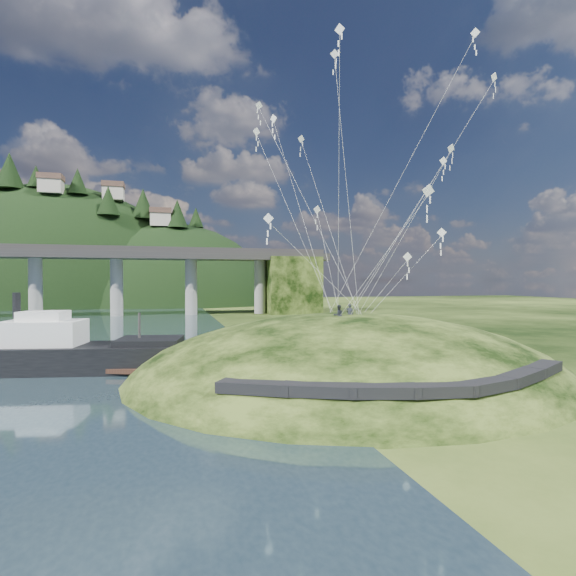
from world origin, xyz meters
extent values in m
plane|color=black|center=(0.00, 0.00, 0.00)|extent=(320.00, 320.00, 0.00)
ellipsoid|color=black|center=(8.00, 2.00, -1.50)|extent=(36.00, 32.00, 13.00)
cube|color=black|center=(-1.50, -8.00, 2.03)|extent=(4.32, 3.62, 0.71)
cube|color=black|center=(1.50, -9.65, 2.09)|extent=(4.10, 2.97, 0.61)
cube|color=black|center=(4.50, -10.65, 2.08)|extent=(3.85, 2.37, 0.62)
cube|color=black|center=(7.50, -11.10, 2.04)|extent=(3.62, 1.83, 0.66)
cube|color=black|center=(10.50, -10.90, 2.05)|extent=(3.82, 2.27, 0.68)
cube|color=black|center=(13.50, -9.95, 2.14)|extent=(4.11, 2.97, 0.71)
cube|color=black|center=(16.50, -8.40, 2.16)|extent=(4.26, 3.43, 0.66)
cylinder|color=gray|center=(-32.00, 70.00, 6.50)|extent=(2.60, 2.60, 13.00)
cylinder|color=gray|center=(-16.50, 70.00, 6.50)|extent=(2.60, 2.60, 13.00)
cylinder|color=gray|center=(-1.00, 70.00, 6.50)|extent=(2.60, 2.60, 13.00)
cylinder|color=gray|center=(14.50, 70.00, 6.50)|extent=(2.60, 2.60, 13.00)
cube|color=black|center=(22.00, 70.00, 6.50)|extent=(12.00, 11.00, 13.00)
ellipsoid|color=black|center=(-40.00, 126.00, -6.00)|extent=(96.00, 68.00, 88.00)
ellipsoid|color=black|center=(-5.00, 118.00, -10.00)|extent=(76.00, 56.00, 72.00)
cone|color=black|center=(-49.87, 114.63, 39.23)|extent=(8.01, 8.01, 10.54)
cone|color=black|center=(-42.87, 114.06, 37.88)|extent=(4.97, 4.97, 6.54)
cone|color=black|center=(-31.40, 112.04, 36.68)|extent=(5.83, 5.83, 7.67)
cone|color=black|center=(-22.45, 107.08, 30.58)|extent=(6.47, 6.47, 8.51)
cone|color=black|center=(-13.22, 113.99, 31.23)|extent=(7.13, 7.13, 9.38)
cone|color=black|center=(-3.12, 109.03, 27.87)|extent=(6.56, 6.56, 8.63)
cone|color=black|center=(2.77, 114.63, 27.68)|extent=(4.88, 4.88, 6.42)
cube|color=beige|center=(-38.00, 110.00, 34.28)|extent=(6.00, 5.00, 4.00)
cube|color=brown|center=(-38.00, 110.00, 36.98)|extent=(6.40, 5.40, 1.60)
cube|color=beige|center=(-22.00, 116.00, 34.18)|extent=(6.00, 5.00, 4.00)
cube|color=brown|center=(-22.00, 116.00, 36.88)|extent=(6.40, 5.40, 1.60)
cube|color=beige|center=(-8.00, 110.00, 25.88)|extent=(6.00, 5.00, 4.00)
cube|color=brown|center=(-8.00, 110.00, 28.58)|extent=(6.40, 5.40, 1.60)
cube|color=black|center=(-13.47, 9.51, 1.12)|extent=(19.62, 8.47, 2.25)
cube|color=white|center=(-16.02, 9.97, 3.11)|extent=(6.62, 4.81, 2.42)
cube|color=white|center=(-16.02, 9.97, 4.58)|extent=(3.86, 3.16, 1.04)
cube|color=black|center=(-7.52, 8.44, 2.50)|extent=(5.87, 5.17, 0.52)
cylinder|color=black|center=(-18.15, 10.36, 5.61)|extent=(0.60, 0.60, 2.07)
cylinder|color=#2D2B2B|center=(-8.37, 8.59, 3.63)|extent=(0.21, 0.21, 2.59)
cube|color=#321C14|center=(-7.45, 6.34, 0.47)|extent=(14.55, 7.44, 0.37)
cylinder|color=#321C14|center=(-13.33, 8.61, 0.21)|extent=(0.32, 0.32, 1.05)
cylinder|color=#321C14|center=(-10.39, 7.48, 0.21)|extent=(0.32, 0.32, 1.05)
cylinder|color=#321C14|center=(-7.45, 6.34, 0.21)|extent=(0.32, 0.32, 1.05)
cylinder|color=#321C14|center=(-4.51, 5.21, 0.21)|extent=(0.32, 0.32, 1.05)
cylinder|color=#321C14|center=(-1.57, 4.08, 0.21)|extent=(0.32, 0.32, 1.05)
imported|color=#242630|center=(7.79, 1.44, 5.83)|extent=(0.72, 0.63, 1.66)
imported|color=#242630|center=(6.63, 0.83, 5.79)|extent=(0.80, 0.63, 1.64)
cube|color=white|center=(17.32, 3.36, 11.88)|extent=(0.57, 0.67, 0.82)
cube|color=white|center=(17.32, 3.36, 11.29)|extent=(0.10, 0.08, 0.49)
cube|color=white|center=(17.32, 3.36, 10.69)|extent=(0.10, 0.08, 0.49)
cube|color=white|center=(17.32, 3.36, 10.10)|extent=(0.10, 0.08, 0.49)
cube|color=white|center=(4.60, -4.44, 23.62)|extent=(0.54, 0.48, 0.66)
cube|color=white|center=(4.60, -4.44, 23.13)|extent=(0.09, 0.05, 0.40)
cube|color=white|center=(4.60, -4.44, 22.64)|extent=(0.09, 0.05, 0.40)
cube|color=white|center=(4.60, -4.44, 22.15)|extent=(0.09, 0.05, 0.40)
cube|color=white|center=(5.97, 0.07, 24.42)|extent=(0.65, 0.23, 0.65)
cube|color=white|center=(5.97, 0.07, 23.95)|extent=(0.09, 0.02, 0.38)
cube|color=white|center=(5.97, 0.07, 23.48)|extent=(0.09, 0.02, 0.38)
cube|color=white|center=(5.97, 0.07, 23.01)|extent=(0.09, 0.02, 0.38)
cube|color=white|center=(13.08, 1.82, 9.60)|extent=(0.77, 0.19, 0.77)
cube|color=white|center=(13.08, 1.82, 9.05)|extent=(0.10, 0.02, 0.45)
cube|color=white|center=(13.08, 1.82, 8.49)|extent=(0.10, 0.02, 0.45)
cube|color=white|center=(13.08, 1.82, 7.94)|extent=(0.10, 0.02, 0.45)
cube|color=white|center=(6.35, 9.92, 21.19)|extent=(0.70, 0.25, 0.69)
cube|color=white|center=(6.35, 9.92, 20.68)|extent=(0.09, 0.07, 0.41)
cube|color=white|center=(6.35, 9.92, 20.18)|extent=(0.09, 0.07, 0.41)
cube|color=white|center=(6.35, 9.92, 19.67)|extent=(0.09, 0.07, 0.41)
cube|color=white|center=(3.37, 8.74, 22.43)|extent=(0.48, 0.64, 0.75)
cube|color=white|center=(3.37, 8.74, 21.89)|extent=(0.09, 0.08, 0.44)
cube|color=white|center=(3.37, 8.74, 21.35)|extent=(0.09, 0.08, 0.44)
cube|color=white|center=(3.37, 8.74, 20.80)|extent=(0.09, 0.08, 0.44)
cube|color=white|center=(1.00, 0.30, 12.13)|extent=(0.69, 0.43, 0.77)
cube|color=white|center=(1.00, 0.30, 11.58)|extent=(0.10, 0.05, 0.45)
cube|color=white|center=(1.00, 0.30, 11.02)|extent=(0.10, 0.05, 0.45)
cube|color=white|center=(1.00, 0.30, 10.47)|extent=(0.10, 0.05, 0.45)
cube|color=white|center=(16.47, -2.05, 26.35)|extent=(0.57, 0.46, 0.67)
cube|color=white|center=(16.47, -2.05, 25.86)|extent=(0.09, 0.05, 0.40)
cube|color=white|center=(16.47, -2.05, 25.36)|extent=(0.09, 0.05, 0.40)
cube|color=white|center=(16.47, -2.05, 24.87)|extent=(0.09, 0.05, 0.40)
cube|color=white|center=(14.59, -1.83, 17.58)|extent=(0.68, 0.24, 0.67)
cube|color=white|center=(14.59, -1.83, 17.09)|extent=(0.08, 0.06, 0.40)
cube|color=white|center=(14.59, -1.83, 16.60)|extent=(0.08, 0.06, 0.40)
cube|color=white|center=(14.59, -1.83, 16.10)|extent=(0.08, 0.06, 0.40)
cube|color=white|center=(2.13, 10.51, 21.69)|extent=(0.75, 0.33, 0.79)
cube|color=white|center=(2.13, 10.51, 21.13)|extent=(0.10, 0.07, 0.46)
cube|color=white|center=(2.13, 10.51, 20.57)|extent=(0.10, 0.07, 0.46)
cube|color=white|center=(2.13, 10.51, 20.01)|extent=(0.10, 0.07, 0.46)
cube|color=white|center=(1.51, 6.22, 22.50)|extent=(0.66, 0.22, 0.65)
cube|color=white|center=(1.51, 6.22, 22.02)|extent=(0.08, 0.06, 0.39)
cube|color=white|center=(1.51, 6.22, 21.55)|extent=(0.08, 0.06, 0.39)
cube|color=white|center=(1.51, 6.22, 21.07)|extent=(0.08, 0.06, 0.39)
cube|color=white|center=(17.82, -2.49, 23.00)|extent=(0.68, 0.24, 0.69)
cube|color=white|center=(17.82, -2.49, 22.50)|extent=(0.09, 0.06, 0.41)
cube|color=white|center=(17.82, -2.49, 22.00)|extent=(0.09, 0.06, 0.41)
cube|color=white|center=(17.82, -2.49, 21.51)|extent=(0.09, 0.06, 0.41)
cube|color=white|center=(17.06, 2.79, 18.00)|extent=(0.73, 0.18, 0.72)
cube|color=white|center=(17.06, 2.79, 17.49)|extent=(0.10, 0.03, 0.42)
cube|color=white|center=(17.06, 2.79, 16.98)|extent=(0.10, 0.03, 0.42)
cube|color=white|center=(17.06, 2.79, 16.46)|extent=(0.10, 0.03, 0.42)
cube|color=white|center=(11.02, -4.44, 13.73)|extent=(0.89, 0.34, 0.86)
cube|color=white|center=(11.02, -4.44, 13.10)|extent=(0.12, 0.05, 0.52)
cube|color=white|center=(11.02, -4.44, 12.47)|extent=(0.12, 0.05, 0.52)
cube|color=white|center=(11.02, -4.44, 11.84)|extent=(0.12, 0.05, 0.52)
cube|color=white|center=(7.23, 7.74, 14.15)|extent=(0.76, 0.23, 0.76)
cube|color=white|center=(7.23, 7.74, 13.60)|extent=(0.10, 0.06, 0.45)
cube|color=white|center=(7.23, 7.74, 13.05)|extent=(0.10, 0.06, 0.45)
cube|color=white|center=(7.23, 7.74, 12.50)|extent=(0.10, 0.06, 0.45)
camera|label=1|loc=(-6.04, -31.36, 7.68)|focal=28.00mm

